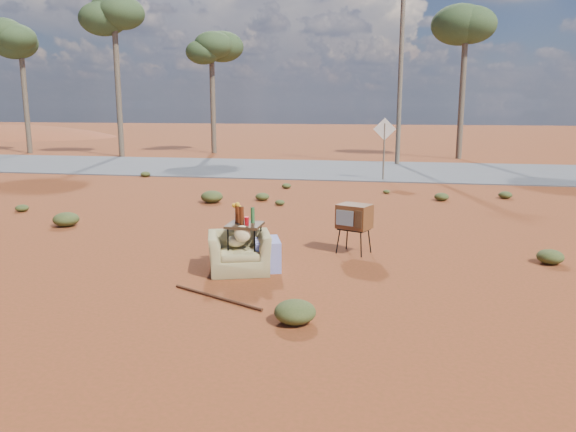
# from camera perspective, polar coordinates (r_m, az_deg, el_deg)

# --- Properties ---
(ground) EXTENTS (140.00, 140.00, 0.00)m
(ground) POSITION_cam_1_polar(r_m,az_deg,el_deg) (8.60, -2.29, -6.58)
(ground) COLOR maroon
(ground) RESTS_ON ground
(highway) EXTENTS (140.00, 7.00, 0.04)m
(highway) POSITION_cam_1_polar(r_m,az_deg,el_deg) (23.20, 6.07, 4.71)
(highway) COLOR #565659
(highway) RESTS_ON ground
(dirt_mound) EXTENTS (26.00, 18.00, 2.00)m
(dirt_mound) POSITION_cam_1_polar(r_m,az_deg,el_deg) (52.76, -26.68, 7.19)
(dirt_mound) COLOR brown
(dirt_mound) RESTS_ON ground
(armchair) EXTENTS (1.25, 1.04, 0.85)m
(armchair) POSITION_cam_1_polar(r_m,az_deg,el_deg) (9.01, -4.45, -3.16)
(armchair) COLOR #948450
(armchair) RESTS_ON ground
(tv_unit) EXTENTS (0.68, 0.62, 0.89)m
(tv_unit) POSITION_cam_1_polar(r_m,az_deg,el_deg) (10.06, 6.75, -0.12)
(tv_unit) COLOR black
(tv_unit) RESTS_ON ground
(side_table) EXTENTS (0.54, 0.54, 1.08)m
(side_table) POSITION_cam_1_polar(r_m,az_deg,el_deg) (8.98, -4.60, -0.60)
(side_table) COLOR #3B2715
(side_table) RESTS_ON ground
(rusty_bar) EXTENTS (1.47, 0.77, 0.04)m
(rusty_bar) POSITION_cam_1_polar(r_m,az_deg,el_deg) (7.88, -7.24, -8.18)
(rusty_bar) COLOR #4A2813
(rusty_bar) RESTS_ON ground
(road_sign) EXTENTS (0.78, 0.06, 2.19)m
(road_sign) POSITION_cam_1_polar(r_m,az_deg,el_deg) (20.01, 9.76, 7.84)
(road_sign) COLOR brown
(road_sign) RESTS_ON ground
(eucalyptus_far_left) EXTENTS (3.20, 3.20, 7.10)m
(eucalyptus_far_left) POSITION_cam_1_polar(r_m,az_deg,el_deg) (34.46, -25.56, 15.69)
(eucalyptus_far_left) COLOR brown
(eucalyptus_far_left) RESTS_ON ground
(eucalyptus_left) EXTENTS (3.20, 3.20, 8.10)m
(eucalyptus_left) POSITION_cam_1_polar(r_m,az_deg,el_deg) (30.63, -17.26, 18.80)
(eucalyptus_left) COLOR brown
(eucalyptus_left) RESTS_ON ground
(eucalyptus_near_left) EXTENTS (3.20, 3.20, 6.60)m
(eucalyptus_near_left) POSITION_cam_1_polar(r_m,az_deg,el_deg) (31.68, -7.78, 16.24)
(eucalyptus_near_left) COLOR brown
(eucalyptus_near_left) RESTS_ON ground
(eucalyptus_center) EXTENTS (3.20, 3.20, 7.60)m
(eucalyptus_center) POSITION_cam_1_polar(r_m,az_deg,el_deg) (29.39, 17.66, 18.15)
(eucalyptus_center) COLOR brown
(eucalyptus_center) RESTS_ON ground
(utility_pole_center) EXTENTS (1.40, 0.20, 8.00)m
(utility_pole_center) POSITION_cam_1_polar(r_m,az_deg,el_deg) (25.52, 11.37, 14.43)
(utility_pole_center) COLOR brown
(utility_pole_center) RESTS_ON ground
(scrub_patch) EXTENTS (17.49, 8.07, 0.33)m
(scrub_patch) POSITION_cam_1_polar(r_m,az_deg,el_deg) (12.91, -1.48, 0.11)
(scrub_patch) COLOR #454B20
(scrub_patch) RESTS_ON ground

